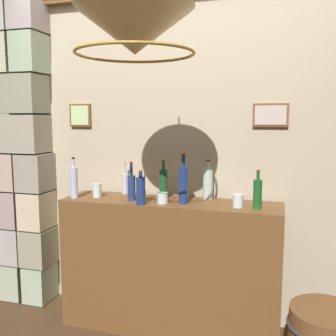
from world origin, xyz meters
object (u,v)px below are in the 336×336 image
object	(u,v)px
liquor_bottle_rye	(125,183)
glass_tumbler_shot	(238,201)
glass_tumbler_highball	(163,198)
liquor_bottle_tequila	(163,183)
glass_tumbler_rocks	(97,190)
liquor_bottle_bourbon	(132,187)
liquor_bottle_port	(74,182)
liquor_bottle_scotch	(208,183)
liquor_bottle_gin	(258,193)
liquor_bottle_sherry	(183,184)
pendant_lamp	(135,32)
liquor_bottle_vermouth	(141,190)

from	to	relation	value
liquor_bottle_rye	glass_tumbler_shot	xyz separation A→B (m)	(0.91, -0.21, -0.04)
liquor_bottle_rye	glass_tumbler_highball	world-z (taller)	liquor_bottle_rye
liquor_bottle_tequila	glass_tumbler_rocks	world-z (taller)	liquor_bottle_tequila
liquor_bottle_bourbon	liquor_bottle_port	xyz separation A→B (m)	(-0.45, -0.04, 0.02)
liquor_bottle_bourbon	glass_tumbler_highball	distance (m)	0.25
liquor_bottle_tequila	liquor_bottle_scotch	bearing A→B (deg)	14.56
liquor_bottle_bourbon	liquor_bottle_gin	size ratio (longest dim) A/B	1.10
liquor_bottle_gin	liquor_bottle_tequila	xyz separation A→B (m)	(-0.69, 0.12, 0.01)
liquor_bottle_rye	liquor_bottle_sherry	world-z (taller)	liquor_bottle_sherry
pendant_lamp	liquor_bottle_bourbon	bearing A→B (deg)	113.87
liquor_bottle_vermouth	liquor_bottle_tequila	distance (m)	0.25
liquor_bottle_port	glass_tumbler_highball	bearing A→B (deg)	1.48
liquor_bottle_port	liquor_bottle_rye	distance (m)	0.40
liquor_bottle_bourbon	liquor_bottle_vermouth	size ratio (longest dim) A/B	1.15
liquor_bottle_gin	glass_tumbler_shot	xyz separation A→B (m)	(-0.13, -0.00, -0.06)
glass_tumbler_rocks	pendant_lamp	bearing A→B (deg)	-50.17
liquor_bottle_tequila	glass_tumbler_shot	size ratio (longest dim) A/B	3.37
liquor_bottle_tequila	glass_tumbler_shot	bearing A→B (deg)	-12.72
liquor_bottle_rye	glass_tumbler_highball	size ratio (longest dim) A/B	3.08
liquor_bottle_scotch	pendant_lamp	world-z (taller)	pendant_lamp
liquor_bottle_scotch	liquor_bottle_bourbon	bearing A→B (deg)	-157.79
liquor_bottle_rye	pendant_lamp	xyz separation A→B (m)	(0.44, -0.89, 0.95)
liquor_bottle_tequila	pendant_lamp	size ratio (longest dim) A/B	0.48
liquor_bottle_vermouth	glass_tumbler_highball	world-z (taller)	liquor_bottle_vermouth
liquor_bottle_tequila	liquor_bottle_sherry	world-z (taller)	liquor_bottle_sherry
liquor_bottle_sherry	glass_tumbler_highball	world-z (taller)	liquor_bottle_sherry
liquor_bottle_bourbon	liquor_bottle_tequila	xyz separation A→B (m)	(0.20, 0.13, 0.01)
glass_tumbler_highball	glass_tumbler_shot	xyz separation A→B (m)	(0.53, 0.03, 0.01)
liquor_bottle_sherry	glass_tumbler_shot	world-z (taller)	liquor_bottle_sherry
liquor_bottle_bourbon	liquor_bottle_rye	size ratio (longest dim) A/B	1.16
liquor_bottle_gin	liquor_bottle_port	distance (m)	1.35
liquor_bottle_gin	glass_tumbler_rocks	xyz separation A→B (m)	(-1.20, 0.03, -0.05)
glass_tumbler_rocks	glass_tumbler_shot	distance (m)	1.07
liquor_bottle_scotch	glass_tumbler_shot	distance (m)	0.33
liquor_bottle_port	liquor_bottle_sherry	xyz separation A→B (m)	(0.84, 0.04, 0.02)
liquor_bottle_port	glass_tumbler_shot	size ratio (longest dim) A/B	3.47
pendant_lamp	liquor_bottle_gin	bearing A→B (deg)	48.99
liquor_bottle_port	pendant_lamp	xyz separation A→B (m)	(0.75, -0.64, 0.91)
liquor_bottle_scotch	liquor_bottle_port	world-z (taller)	liquor_bottle_port
liquor_bottle_tequila	glass_tumbler_shot	distance (m)	0.59
liquor_bottle_vermouth	liquor_bottle_sherry	size ratio (longest dim) A/B	0.70
liquor_bottle_sherry	glass_tumbler_highball	size ratio (longest dim) A/B	4.49
liquor_bottle_port	glass_tumbler_rocks	xyz separation A→B (m)	(0.15, 0.08, -0.07)
liquor_bottle_port	liquor_bottle_tequila	bearing A→B (deg)	14.77
liquor_bottle_scotch	glass_tumbler_shot	bearing A→B (deg)	-40.58
liquor_bottle_scotch	glass_tumbler_shot	xyz separation A→B (m)	(0.25, -0.21, -0.07)
liquor_bottle_vermouth	liquor_bottle_tequila	world-z (taller)	liquor_bottle_tequila
liquor_bottle_scotch	liquor_bottle_vermouth	xyz separation A→B (m)	(-0.41, -0.32, -0.02)
liquor_bottle_vermouth	pendant_lamp	world-z (taller)	pendant_lamp
liquor_bottle_scotch	liquor_bottle_gin	distance (m)	0.43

